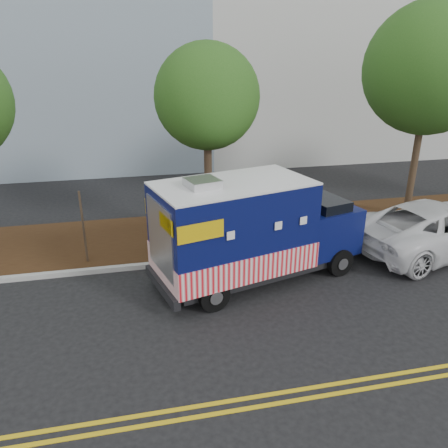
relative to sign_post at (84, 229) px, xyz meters
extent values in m
plane|color=black|center=(3.92, -1.96, -1.20)|extent=(120.00, 120.00, 0.00)
cube|color=#9E9E99|center=(3.92, -0.56, -1.12)|extent=(120.00, 0.18, 0.15)
cube|color=black|center=(3.92, 1.54, -1.12)|extent=(120.00, 4.00, 0.15)
cube|color=gold|center=(3.92, -6.41, -1.19)|extent=(120.00, 0.10, 0.01)
cube|color=gold|center=(3.92, -6.66, -1.19)|extent=(120.00, 0.10, 0.01)
cylinder|color=#38281C|center=(4.03, 1.29, 0.80)|extent=(0.26, 0.26, 3.99)
sphere|color=#275A19|center=(4.03, 1.29, 3.62)|extent=(3.32, 3.32, 3.32)
cylinder|color=#38281C|center=(11.95, 1.52, 1.02)|extent=(0.26, 0.26, 4.45)
sphere|color=#275A19|center=(11.95, 1.52, 4.39)|extent=(4.56, 4.56, 4.56)
cube|color=#473828|center=(0.00, 0.00, 0.00)|extent=(0.06, 0.06, 2.40)
cube|color=black|center=(4.96, -1.78, -0.79)|extent=(5.76, 3.21, 0.27)
cube|color=#0A1047|center=(4.11, -2.01, 0.56)|extent=(4.54, 3.23, 2.34)
cube|color=red|center=(4.11, -2.01, -0.27)|extent=(4.60, 3.30, 0.73)
cube|color=white|center=(4.11, -2.01, 1.75)|extent=(4.54, 3.23, 0.06)
cube|color=#B7B7BA|center=(3.26, -2.24, 1.88)|extent=(0.96, 0.96, 0.21)
cube|color=#0A1047|center=(6.94, -1.25, 0.02)|extent=(2.24, 2.48, 1.37)
cube|color=black|center=(6.89, -1.26, 0.68)|extent=(1.44, 2.09, 0.63)
cube|color=black|center=(7.80, -1.02, -0.44)|extent=(0.58, 1.91, 0.29)
cube|color=black|center=(2.08, -2.55, -0.76)|extent=(0.74, 2.17, 0.27)
cube|color=#B7B7BA|center=(2.11, -2.54, 0.61)|extent=(0.49, 1.71, 1.86)
cube|color=#B7B7BA|center=(4.09, -0.81, 0.61)|extent=(1.71, 0.49, 1.07)
cube|color=gold|center=(2.99, -3.51, 1.10)|extent=(1.14, 0.32, 0.44)
cube|color=gold|center=(2.39, -1.26, 1.10)|extent=(1.14, 0.32, 0.44)
cylinder|color=black|center=(7.29, -2.19, -0.79)|extent=(0.86, 0.48, 0.82)
cylinder|color=black|center=(6.77, -0.26, -0.79)|extent=(0.86, 0.48, 0.82)
cylinder|color=black|center=(3.33, -3.25, -0.79)|extent=(0.86, 0.48, 0.82)
cylinder|color=black|center=(2.81, -1.32, -0.79)|extent=(0.86, 0.48, 0.82)
imported|color=white|center=(11.16, -1.29, -0.38)|extent=(6.37, 3.92, 1.65)
camera|label=1|loc=(1.55, -12.66, 4.99)|focal=35.00mm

